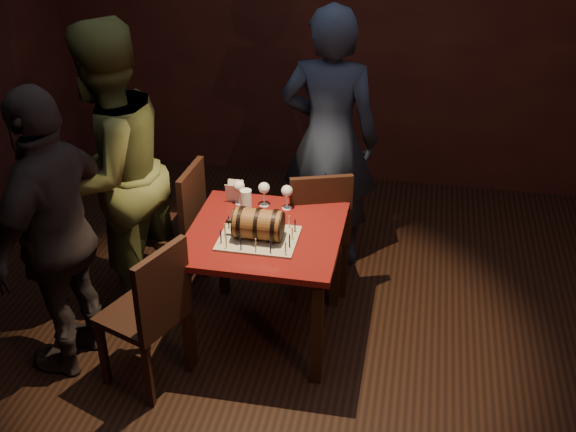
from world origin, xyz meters
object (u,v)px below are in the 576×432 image
Objects in this scene: chair_left_front at (152,309)px; pint_of_ale at (246,202)px; wine_glass_mid at (264,189)px; chair_back at (318,225)px; person_left_rear at (109,174)px; chair_left_rear at (180,222)px; pub_table at (265,247)px; person_back at (329,140)px; person_left_front at (57,234)px; barrel_cake at (258,224)px; wine_glass_left at (239,187)px; wine_glass_right at (287,192)px.

pint_of_ale is at bearing 65.47° from chair_left_front.
wine_glass_mid is 0.17× the size of chair_back.
chair_left_rear is at bearing 145.81° from person_left_rear.
chair_left_front is (-0.52, -0.56, -0.12)m from pub_table.
wine_glass_mid reaches higher than pint_of_ale.
person_left_rear is (-1.25, -0.82, 0.02)m from person_back.
person_left_front reaches higher than chair_left_rear.
person_back is (0.76, 1.54, 0.41)m from chair_left_front.
barrel_cake is at bearing 78.37° from person_back.
person_back is at bearing 63.79° from chair_left_front.
chair_left_front reaches higher than wine_glass_mid.
chair_left_rear is at bearing 161.42° from pint_of_ale.
barrel_cake is 0.36× the size of chair_left_rear.
wine_glass_left and wine_glass_right have the same top height.
wine_glass_left is 1.13m from person_left_front.
wine_glass_left is at bearing 141.16° from person_left_front.
pint_of_ale is at bearing 135.33° from person_left_front.
chair_left_rear is 0.49× the size of person_left_rear.
person_left_rear reaches higher than wine_glass_mid.
barrel_cake is 0.19× the size of person_left_front.
wine_glass_left is at bearing 127.33° from pub_table.
person_back is (0.17, 0.68, 0.07)m from wine_glass_right.
chair_back is 0.49× the size of person_left_rear.
chair_left_rear is (-0.91, -0.13, 0.00)m from chair_back.
wine_glass_left is 0.62m from chair_back.
chair_left_front is 0.67m from person_left_front.
wine_glass_right is at bearing -127.23° from chair_back.
person_back is 0.98× the size of person_left_rear.
barrel_cake is (-0.02, -0.09, 0.21)m from pub_table.
chair_back is 1.32m from chair_left_front.
barrel_cake is 2.07× the size of wine_glass_mid.
pub_table is 0.78m from chair_left_rear.
chair_back reaches higher than pint_of_ale.
person_left_front is (-1.06, -0.35, 0.02)m from barrel_cake.
person_left_front is (-1.08, -0.44, 0.23)m from pub_table.
barrel_cake is 2.23× the size of pint_of_ale.
wine_glass_left is 1.00× the size of wine_glass_mid.
wine_glass_right is 1.37m from person_left_front.
pub_table is at bearing 47.33° from chair_left_front.
person_left_rear reaches higher than chair_back.
person_left_front is at bearing -157.67° from pub_table.
chair_left_front is (-0.35, -0.77, -0.30)m from pint_of_ale.
wine_glass_left is 0.82m from person_back.
chair_left_front is 0.98m from person_left_rear.
barrel_cake is at bearing -103.24° from wine_glass_right.
wine_glass_mid is (0.16, 0.01, -0.00)m from wine_glass_left.
barrel_cake is 0.40m from wine_glass_right.
pub_table is 5.59× the size of wine_glass_right.
wine_glass_left reaches higher than pub_table.
chair_left_rear is (-0.44, 0.08, -0.35)m from wine_glass_left.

